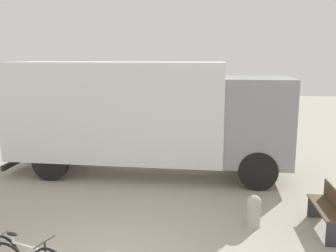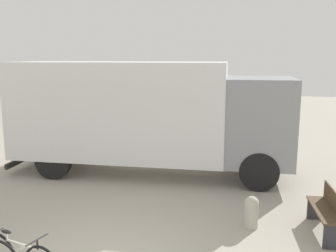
% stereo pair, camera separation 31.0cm
% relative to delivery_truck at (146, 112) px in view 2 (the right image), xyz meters
% --- Properties ---
extents(delivery_truck, '(8.45, 2.43, 3.43)m').
position_rel_delivery_truck_xyz_m(delivery_truck, '(0.00, 0.00, 0.00)').
color(delivery_truck, white).
rests_on(delivery_truck, ground).
extents(park_bench, '(0.45, 1.46, 0.91)m').
position_rel_delivery_truck_xyz_m(park_bench, '(4.58, -3.40, -1.40)').
color(park_bench, brown).
rests_on(park_bench, ground).
extents(bollard_near_bench, '(0.30, 0.30, 0.70)m').
position_rel_delivery_truck_xyz_m(bollard_near_bench, '(3.07, -3.40, -1.53)').
color(bollard_near_bench, '#B2AD9E').
rests_on(bollard_near_bench, ground).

